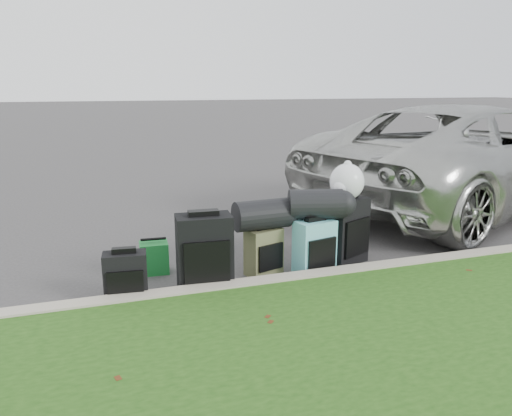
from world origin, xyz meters
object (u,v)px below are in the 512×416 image
object	(u,v)px
suitcase_olive	(264,252)
suv	(468,156)
suitcase_large_black_right	(345,231)
tote_green	(154,258)
tote_navy	(214,239)
suitcase_large_black_left	(204,253)
suitcase_small_black	(126,278)
suitcase_teal	(314,248)

from	to	relation	value
suitcase_olive	suv	bearing A→B (deg)	6.53
suitcase_large_black_right	suv	bearing A→B (deg)	5.17
suv	tote_green	size ratio (longest dim) A/B	17.90
suv	tote_navy	size ratio (longest dim) A/B	23.69
suitcase_large_black_left	suitcase_large_black_right	size ratio (longest dim) A/B	1.02
suitcase_small_black	tote_green	distance (m)	0.78
suitcase_large_black_right	suitcase_small_black	bearing A→B (deg)	163.42
suitcase_large_black_right	tote_navy	xyz separation A→B (m)	(-1.30, 0.94, -0.25)
tote_navy	tote_green	bearing A→B (deg)	-143.80
suv	tote_green	bearing A→B (deg)	86.02
suitcase_teal	suitcase_olive	bearing A→B (deg)	150.59
suitcase_olive	tote_green	bearing A→B (deg)	141.88
suitcase_olive	suitcase_teal	xyz separation A→B (m)	(0.52, -0.16, 0.04)
suitcase_small_black	tote_navy	bearing A→B (deg)	53.69
suitcase_large_black_right	suitcase_teal	bearing A→B (deg)	179.60
tote_navy	suitcase_olive	bearing A→B (deg)	-72.26
suitcase_small_black	suitcase_large_black_left	size ratio (longest dim) A/B	0.64
suitcase_teal	tote_green	world-z (taller)	suitcase_teal
suitcase_small_black	tote_navy	size ratio (longest dim) A/B	1.92
suitcase_teal	suitcase_large_black_right	xyz separation A→B (m)	(0.48, 0.21, 0.08)
suitcase_teal	suv	bearing A→B (deg)	16.84
suitcase_small_black	tote_navy	distance (m)	1.71
suv	suitcase_large_black_right	size ratio (longest dim) A/B	8.06
suitcase_small_black	suitcase_olive	world-z (taller)	suitcase_olive
suitcase_small_black	suitcase_olive	bearing A→B (deg)	16.59
suitcase_small_black	suitcase_teal	size ratio (longest dim) A/B	0.82
suitcase_large_black_left	tote_green	xyz separation A→B (m)	(-0.41, 0.64, -0.21)
suitcase_olive	suitcase_large_black_right	xyz separation A→B (m)	(0.99, 0.05, 0.12)
suitcase_large_black_left	suitcase_teal	size ratio (longest dim) A/B	1.29
suv	suitcase_large_black_left	bearing A→B (deg)	93.88
suitcase_large_black_left	suitcase_teal	world-z (taller)	suitcase_large_black_left
tote_green	suitcase_large_black_left	bearing A→B (deg)	-53.28
suitcase_teal	tote_navy	distance (m)	1.43
suv	suitcase_small_black	size ratio (longest dim) A/B	12.36
suitcase_teal	suitcase_large_black_right	bearing A→B (deg)	11.96
suitcase_large_black_right	tote_navy	size ratio (longest dim) A/B	2.94
suitcase_large_black_right	tote_navy	distance (m)	1.62
suitcase_olive	suitcase_teal	size ratio (longest dim) A/B	0.85
suv	suitcase_olive	bearing A→B (deg)	94.73
suv	suitcase_olive	size ratio (longest dim) A/B	11.94
suitcase_teal	tote_green	size ratio (longest dim) A/B	1.76
suv	tote_green	distance (m)	5.52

